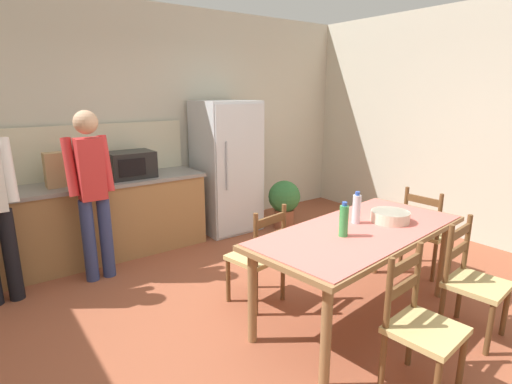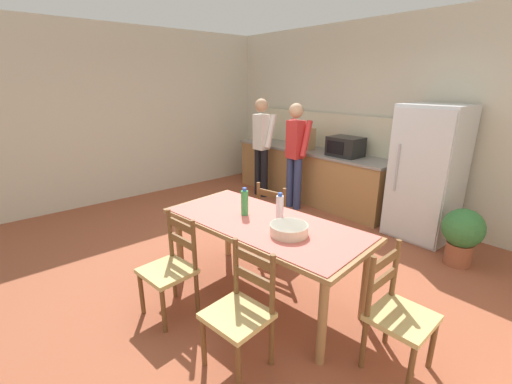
{
  "view_description": "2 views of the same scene",
  "coord_description": "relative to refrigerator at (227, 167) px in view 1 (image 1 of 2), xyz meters",
  "views": [
    {
      "loc": [
        -1.85,
        -2.29,
        1.86
      ],
      "look_at": [
        -0.02,
        0.19,
        1.08
      ],
      "focal_mm": 28.0,
      "sensor_mm": 36.0,
      "label": 1
    },
    {
      "loc": [
        2.78,
        -2.27,
        2.01
      ],
      "look_at": [
        0.24,
        -0.1,
        0.92
      ],
      "focal_mm": 24.0,
      "sensor_mm": 36.0,
      "label": 2
    }
  ],
  "objects": [
    {
      "name": "potted_plant",
      "position": [
        0.66,
        -0.43,
        -0.49
      ],
      "size": [
        0.44,
        0.44,
        0.67
      ],
      "color": "brown",
      "rests_on": "ground"
    },
    {
      "name": "microwave",
      "position": [
        -1.29,
        0.02,
        0.17
      ],
      "size": [
        0.5,
        0.39,
        0.3
      ],
      "color": "black",
      "rests_on": "kitchen_counter"
    },
    {
      "name": "wall_right",
      "position": [
        2.3,
        -2.19,
        0.58
      ],
      "size": [
        0.12,
        5.2,
        2.9
      ],
      "primitive_type": "cube",
      "color": "beige",
      "rests_on": "ground"
    },
    {
      "name": "dining_table",
      "position": [
        -0.33,
        -2.53,
        -0.17
      ],
      "size": [
        2.03,
        1.1,
        0.79
      ],
      "rotation": [
        0.0,
        0.0,
        0.12
      ],
      "color": "olive",
      "rests_on": "ground"
    },
    {
      "name": "kitchen_counter",
      "position": [
        -2.01,
        0.04,
        -0.42
      ],
      "size": [
        3.07,
        0.66,
        0.89
      ],
      "color": "#9E7042",
      "rests_on": "ground"
    },
    {
      "name": "ground_plane",
      "position": [
        -0.96,
        -2.19,
        -0.87
      ],
      "size": [
        8.32,
        8.32,
        0.0
      ],
      "primitive_type": "plane",
      "color": "brown"
    },
    {
      "name": "wall_back",
      "position": [
        -0.96,
        0.47,
        0.58
      ],
      "size": [
        6.52,
        0.12,
        2.9
      ],
      "primitive_type": "cube",
      "color": "beige",
      "rests_on": "ground"
    },
    {
      "name": "chair_side_near_right",
      "position": [
        0.18,
        -3.21,
        -0.43
      ],
      "size": [
        0.46,
        0.45,
        0.91
      ],
      "rotation": [
        0.0,
        0.0,
        0.12
      ],
      "color": "brown",
      "rests_on": "ground"
    },
    {
      "name": "refrigerator",
      "position": [
        0.0,
        0.0,
        0.0
      ],
      "size": [
        0.76,
        0.73,
        1.74
      ],
      "color": "silver",
      "rests_on": "ground"
    },
    {
      "name": "chair_head_end",
      "position": [
        0.92,
        -2.39,
        -0.43
      ],
      "size": [
        0.42,
        0.44,
        0.91
      ],
      "rotation": [
        0.0,
        0.0,
        1.61
      ],
      "color": "brown",
      "rests_on": "ground"
    },
    {
      "name": "person_at_counter",
      "position": [
        -1.86,
        -0.5,
        0.08
      ],
      "size": [
        0.42,
        0.29,
        1.69
      ],
      "rotation": [
        0.0,
        0.0,
        1.57
      ],
      "color": "navy",
      "rests_on": "ground"
    },
    {
      "name": "chair_side_far_left",
      "position": [
        -0.85,
        -1.86,
        -0.43
      ],
      "size": [
        0.49,
        0.47,
        0.91
      ],
      "rotation": [
        0.0,
        0.0,
        3.33
      ],
      "color": "brown",
      "rests_on": "ground"
    },
    {
      "name": "counter_splashback",
      "position": [
        -2.01,
        0.35,
        0.32
      ],
      "size": [
        3.03,
        0.03,
        0.6
      ],
      "primitive_type": "cube",
      "color": "beige",
      "rests_on": "kitchen_counter"
    },
    {
      "name": "chair_side_near_left",
      "position": [
        -0.68,
        -3.31,
        -0.43
      ],
      "size": [
        0.46,
        0.44,
        0.91
      ],
      "rotation": [
        0.0,
        0.0,
        0.1
      ],
      "color": "brown",
      "rests_on": "ground"
    },
    {
      "name": "paper_bag",
      "position": [
        -2.06,
        0.01,
        0.2
      ],
      "size": [
        0.24,
        0.16,
        0.36
      ],
      "primitive_type": "cube",
      "color": "tan",
      "rests_on": "kitchen_counter"
    },
    {
      "name": "bottle_off_centre",
      "position": [
        -0.25,
        -2.41,
        0.04
      ],
      "size": [
        0.07,
        0.07,
        0.27
      ],
      "color": "silver",
      "rests_on": "dining_table"
    },
    {
      "name": "serving_bowl",
      "position": [
        0.01,
        -2.56,
        -0.03
      ],
      "size": [
        0.32,
        0.32,
        0.09
      ],
      "color": "beige",
      "rests_on": "dining_table"
    },
    {
      "name": "bottle_near_centre",
      "position": [
        -0.58,
        -2.56,
        0.04
      ],
      "size": [
        0.07,
        0.07,
        0.27
      ],
      "color": "green",
      "rests_on": "dining_table"
    }
  ]
}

